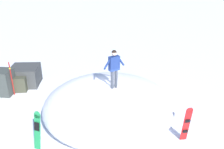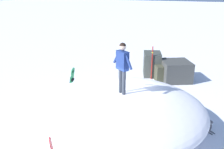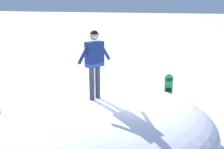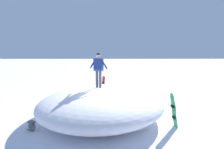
# 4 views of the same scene
# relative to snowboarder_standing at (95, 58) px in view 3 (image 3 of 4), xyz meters

# --- Properties ---
(ground) EXTENTS (240.00, 240.00, 0.00)m
(ground) POSITION_rel_snowboarder_standing_xyz_m (-0.49, -0.71, -2.64)
(ground) COLOR white
(snow_mound) EXTENTS (8.44, 8.60, 1.54)m
(snow_mound) POSITION_rel_snowboarder_standing_xyz_m (-0.16, -0.20, -1.87)
(snow_mound) COLOR white
(snow_mound) RESTS_ON ground
(snowboarder_standing) EXTENTS (0.55, 1.00, 1.81)m
(snowboarder_standing) POSITION_rel_snowboarder_standing_xyz_m (0.00, 0.00, 0.00)
(snowboarder_standing) COLOR #333842
(snowboarder_standing) RESTS_ON snow_mound
(snowboard_primary_upright) EXTENTS (0.34, 0.36, 1.59)m
(snowboard_primary_upright) POSITION_rel_snowboarder_standing_xyz_m (-1.33, -3.46, -1.82)
(snowboard_primary_upright) COLOR #1E8C47
(snowboard_primary_upright) RESTS_ON ground
(backpack_far) EXTENTS (0.42, 0.54, 0.34)m
(backpack_far) POSITION_rel_snowboarder_standing_xyz_m (3.25, -1.85, -2.47)
(backpack_far) COLOR #4C4C51
(backpack_far) RESTS_ON ground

